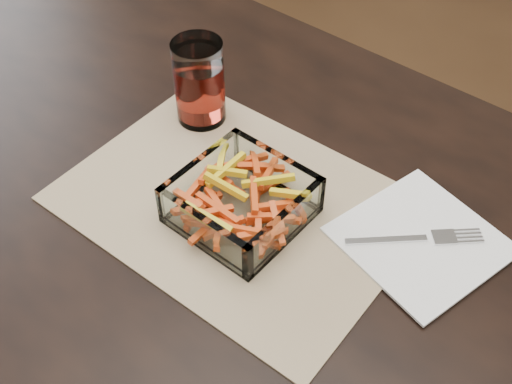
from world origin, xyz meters
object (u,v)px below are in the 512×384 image
(glass_bowl, at_px, (242,203))
(tumbler, at_px, (199,85))
(fork, at_px, (419,238))
(dining_table, at_px, (271,291))

(glass_bowl, xyz_separation_m, tumbler, (-0.18, 0.11, 0.04))
(fork, bearing_deg, glass_bowl, -104.53)
(dining_table, distance_m, glass_bowl, 0.13)
(glass_bowl, distance_m, tumbler, 0.22)
(fork, bearing_deg, tumbler, -133.99)
(glass_bowl, xyz_separation_m, fork, (0.20, 0.11, -0.02))
(tumbler, height_order, fork, tumbler)
(dining_table, distance_m, fork, 0.21)
(tumbler, distance_m, fork, 0.38)
(dining_table, relative_size, glass_bowl, 10.42)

